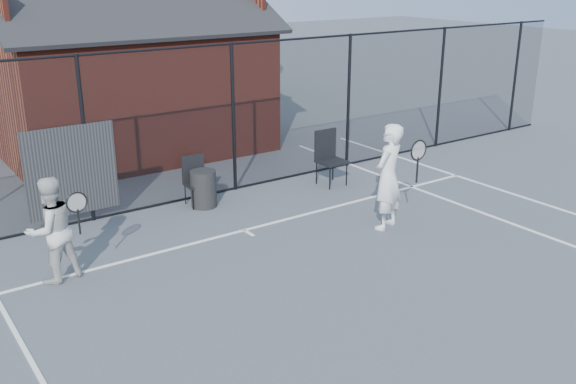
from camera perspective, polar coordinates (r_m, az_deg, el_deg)
ground at (r=9.09m, az=6.09°, el=-9.41°), size 80.00×80.00×0.00m
court_lines at (r=8.29m, az=12.22°, el=-12.83°), size 11.02×18.00×0.01m
fence at (r=12.39m, az=-10.09°, el=5.44°), size 22.04×3.00×3.00m
clubhouse at (r=16.28m, az=-13.66°, el=9.05°), size 6.50×4.36×4.19m
player_front at (r=11.21m, az=8.89°, el=1.36°), size 0.90×0.72×1.88m
player_back at (r=9.84m, az=-20.30°, el=-3.18°), size 0.92×0.76×1.58m
chair_left at (r=12.41m, az=-8.05°, el=0.87°), size 0.48×0.50×0.94m
chair_right at (r=13.48m, az=3.91°, el=2.94°), size 0.55×0.57×1.13m
waste_bin at (r=12.37m, az=-7.52°, el=0.29°), size 0.56×0.56×0.72m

